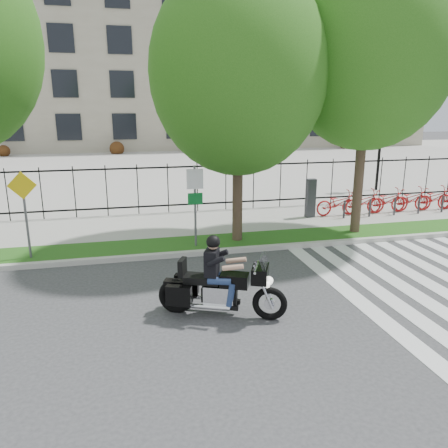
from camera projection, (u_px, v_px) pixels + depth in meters
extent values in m
plane|color=#353538|center=(270.00, 313.00, 9.51)|extent=(120.00, 120.00, 0.00)
cube|color=#B4B3AA|center=(226.00, 251.00, 13.34)|extent=(60.00, 0.20, 0.15)
cube|color=#1F4D13|center=(220.00, 243.00, 14.14)|extent=(60.00, 1.50, 0.15)
cube|color=#ABA9A0|center=(206.00, 223.00, 16.49)|extent=(60.00, 3.50, 0.15)
cube|color=#ABA9A0|center=(162.00, 165.00, 32.99)|extent=(80.00, 34.00, 0.10)
cube|color=gray|center=(142.00, 54.00, 49.19)|extent=(60.00, 20.00, 20.00)
cylinder|color=black|center=(379.00, 153.00, 22.46)|extent=(0.14, 0.14, 4.00)
cylinder|color=black|center=(383.00, 115.00, 21.97)|extent=(0.06, 0.70, 0.70)
sphere|color=white|center=(377.00, 113.00, 21.87)|extent=(0.36, 0.36, 0.36)
sphere|color=white|center=(389.00, 113.00, 22.02)|extent=(0.36, 0.36, 0.36)
cylinder|color=#3C2A20|center=(238.00, 185.00, 13.78)|extent=(0.32, 0.32, 3.58)
ellipsoid|color=#225D15|center=(238.00, 72.00, 12.90)|extent=(5.31, 5.31, 6.10)
cylinder|color=#3C2A20|center=(359.00, 170.00, 14.62)|extent=(0.32, 0.32, 4.26)
ellipsoid|color=#225D15|center=(369.00, 51.00, 13.64)|extent=(5.37, 5.37, 6.18)
cube|color=#2D2D33|center=(311.00, 198.00, 16.94)|extent=(0.35, 0.25, 1.50)
imported|color=red|center=(338.00, 203.00, 17.28)|extent=(1.86, 0.65, 0.98)
cylinder|color=#2D2D33|center=(344.00, 209.00, 16.84)|extent=(0.08, 0.08, 0.70)
imported|color=red|center=(363.00, 202.00, 17.52)|extent=(1.86, 0.65, 0.98)
cylinder|color=#2D2D33|center=(370.00, 208.00, 17.09)|extent=(0.08, 0.08, 0.70)
imported|color=red|center=(388.00, 201.00, 17.76)|extent=(1.86, 0.65, 0.98)
cylinder|color=#2D2D33|center=(395.00, 206.00, 17.33)|extent=(0.08, 0.08, 0.70)
imported|color=red|center=(411.00, 199.00, 18.00)|extent=(1.86, 0.65, 0.98)
cylinder|color=#2D2D33|center=(419.00, 205.00, 17.57)|extent=(0.08, 0.08, 0.70)
imported|color=red|center=(435.00, 198.00, 18.24)|extent=(1.86, 0.65, 0.98)
cylinder|color=#2D2D33|center=(442.00, 204.00, 17.81)|extent=(0.08, 0.08, 0.70)
cylinder|color=#59595B|center=(195.00, 206.00, 13.28)|extent=(0.07, 0.07, 2.50)
cube|color=white|center=(195.00, 179.00, 13.02)|extent=(0.50, 0.03, 0.60)
cube|color=#0C6626|center=(195.00, 199.00, 13.17)|extent=(0.45, 0.03, 0.35)
cylinder|color=#59595B|center=(26.00, 217.00, 12.23)|extent=(0.07, 0.07, 2.40)
cube|color=yellow|center=(22.00, 185.00, 11.96)|extent=(0.78, 0.03, 0.78)
torus|color=black|center=(270.00, 304.00, 9.11)|extent=(0.73, 0.42, 0.74)
torus|color=black|center=(176.00, 296.00, 9.46)|extent=(0.78, 0.46, 0.78)
cube|color=black|center=(260.00, 274.00, 8.98)|extent=(0.53, 0.67, 0.32)
cube|color=#26262B|center=(264.00, 263.00, 8.90)|extent=(0.36, 0.55, 0.33)
cube|color=silver|center=(219.00, 295.00, 9.27)|extent=(0.73, 0.59, 0.43)
cube|color=black|center=(234.00, 280.00, 9.12)|extent=(0.68, 0.57, 0.28)
cube|color=black|center=(202.00, 279.00, 9.25)|extent=(0.84, 0.65, 0.15)
cube|color=black|center=(182.00, 267.00, 9.26)|extent=(0.24, 0.38, 0.36)
cube|color=black|center=(179.00, 296.00, 9.09)|extent=(0.56, 0.37, 0.43)
cube|color=black|center=(187.00, 284.00, 9.70)|extent=(0.56, 0.37, 0.43)
cube|color=black|center=(212.00, 262.00, 9.11)|extent=(0.41, 0.49, 0.56)
sphere|color=tan|center=(213.00, 244.00, 9.00)|extent=(0.25, 0.25, 0.25)
sphere|color=black|center=(213.00, 242.00, 8.99)|extent=(0.29, 0.29, 0.29)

